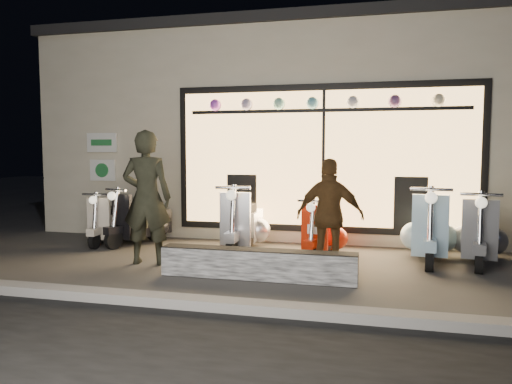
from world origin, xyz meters
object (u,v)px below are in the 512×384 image
(woman, at_px, (330,216))
(scooter_silver, at_px, (244,224))
(graffiti_barrier, at_px, (258,264))
(scooter_red, at_px, (324,233))
(man, at_px, (147,198))

(woman, bearing_deg, scooter_silver, -34.27)
(graffiti_barrier, xyz_separation_m, scooter_silver, (-0.68, 1.79, 0.24))
(scooter_red, bearing_deg, woman, -68.91)
(graffiti_barrier, relative_size, scooter_red, 2.02)
(scooter_red, bearing_deg, man, -142.85)
(man, height_order, woman, man)
(graffiti_barrier, height_order, scooter_red, scooter_red)
(graffiti_barrier, bearing_deg, scooter_silver, 110.72)
(scooter_red, relative_size, woman, 0.81)
(graffiti_barrier, bearing_deg, woman, 34.14)
(man, distance_m, woman, 2.72)
(man, bearing_deg, scooter_red, -162.59)
(woman, bearing_deg, man, 5.86)
(scooter_silver, bearing_deg, scooter_red, -5.50)
(scooter_silver, xyz_separation_m, scooter_red, (1.37, -0.09, -0.07))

